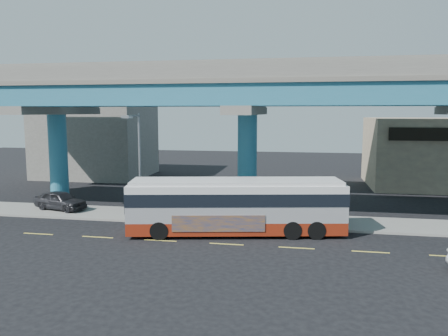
% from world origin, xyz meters
% --- Properties ---
extents(ground, '(120.00, 120.00, 0.00)m').
position_xyz_m(ground, '(0.00, 0.00, 0.00)').
color(ground, black).
rests_on(ground, ground).
extents(sidewalk, '(70.00, 4.00, 0.15)m').
position_xyz_m(sidewalk, '(0.00, 5.50, 0.07)').
color(sidewalk, gray).
rests_on(sidewalk, ground).
extents(lane_markings, '(58.00, 0.12, 0.01)m').
position_xyz_m(lane_markings, '(-0.00, -0.30, 0.01)').
color(lane_markings, '#D8C64C').
rests_on(lane_markings, ground).
extents(viaduct, '(52.00, 12.40, 11.70)m').
position_xyz_m(viaduct, '(-0.00, 9.11, 9.14)').
color(viaduct, '#246E89').
rests_on(viaduct, ground).
extents(building_beige, '(14.00, 10.23, 7.00)m').
position_xyz_m(building_beige, '(18.00, 22.98, 3.51)').
color(building_beige, tan).
rests_on(building_beige, ground).
extents(building_concrete, '(12.00, 10.00, 9.00)m').
position_xyz_m(building_concrete, '(-20.00, 24.00, 4.50)').
color(building_concrete, gray).
rests_on(building_concrete, ground).
extents(transit_bus, '(13.66, 5.37, 3.44)m').
position_xyz_m(transit_bus, '(0.23, 1.99, 1.88)').
color(transit_bus, maroon).
rests_on(transit_bus, ground).
extents(parked_car, '(3.70, 5.03, 1.44)m').
position_xyz_m(parked_car, '(-14.01, 5.71, 0.87)').
color(parked_car, '#29292E').
rests_on(parked_car, sidewalk).
extents(street_lamp, '(0.50, 2.43, 7.39)m').
position_xyz_m(street_lamp, '(-6.85, 3.45, 4.97)').
color(street_lamp, gray).
rests_on(street_lamp, sidewalk).
extents(stop_sign, '(0.70, 0.11, 2.32)m').
position_xyz_m(stop_sign, '(2.34, 4.18, 1.80)').
color(stop_sign, gray).
rests_on(stop_sign, sidewalk).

